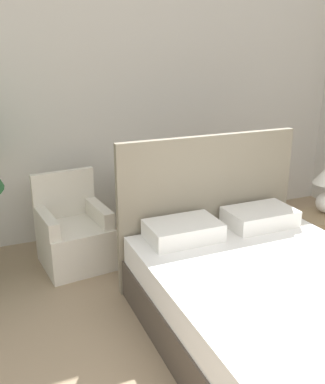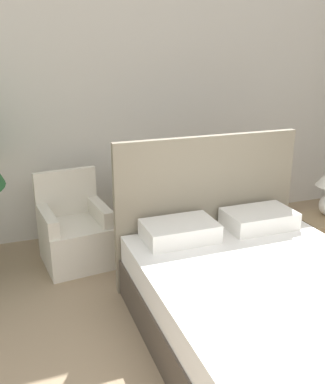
{
  "view_description": "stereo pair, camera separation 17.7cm",
  "coord_description": "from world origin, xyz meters",
  "px_view_note": "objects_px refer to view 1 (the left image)",
  "views": [
    {
      "loc": [
        -1.48,
        -0.67,
        1.98
      ],
      "look_at": [
        -0.06,
        2.68,
        0.72
      ],
      "focal_mm": 40.0,
      "sensor_mm": 36.0,
      "label": 1
    },
    {
      "loc": [
        -1.32,
        -0.73,
        1.98
      ],
      "look_at": [
        -0.06,
        2.68,
        0.72
      ],
      "focal_mm": 40.0,
      "sensor_mm": 36.0,
      "label": 2
    }
  ],
  "objects_px": {
    "bed": "(273,301)",
    "armchair_near_window_right": "(167,222)",
    "armchair_near_window_left": "(74,238)",
    "nightstand": "(322,237)"
  },
  "relations": [
    {
      "from": "bed",
      "to": "armchair_near_window_left",
      "type": "relative_size",
      "value": 2.47
    },
    {
      "from": "armchair_near_window_left",
      "to": "armchair_near_window_right",
      "type": "relative_size",
      "value": 1.0
    },
    {
      "from": "bed",
      "to": "armchair_near_window_right",
      "type": "xyz_separation_m",
      "value": [
        -0.09,
        1.63,
        -0.03
      ]
    },
    {
      "from": "bed",
      "to": "armchair_near_window_right",
      "type": "height_order",
      "value": "bed"
    },
    {
      "from": "bed",
      "to": "armchair_near_window_right",
      "type": "relative_size",
      "value": 2.47
    },
    {
      "from": "nightstand",
      "to": "bed",
      "type": "bearing_deg",
      "value": -146.09
    },
    {
      "from": "armchair_near_window_right",
      "to": "bed",
      "type": "bearing_deg",
      "value": -81.82
    },
    {
      "from": "armchair_near_window_right",
      "to": "armchair_near_window_left",
      "type": "bearing_deg",
      "value": -175.12
    },
    {
      "from": "bed",
      "to": "armchair_near_window_right",
      "type": "bearing_deg",
      "value": 93.31
    },
    {
      "from": "armchair_near_window_left",
      "to": "armchair_near_window_right",
      "type": "bearing_deg",
      "value": -6.21
    }
  ]
}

